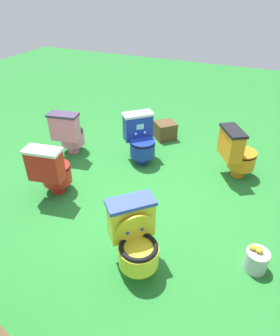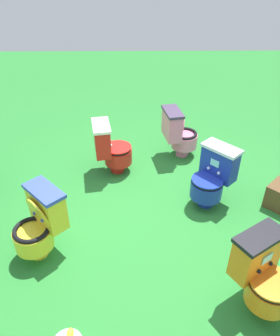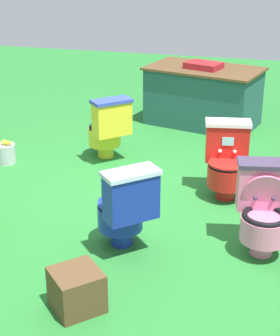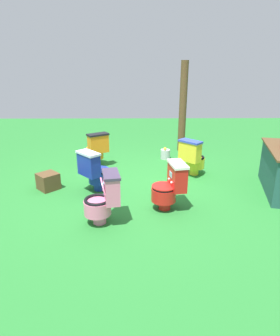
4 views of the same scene
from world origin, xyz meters
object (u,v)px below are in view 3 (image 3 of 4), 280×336
object	(u,v)px
toilet_blue	(125,207)
toilet_red	(227,160)
small_crate	(77,290)
toilet_pink	(264,208)
vendor_table	(203,96)
lemon_bucket	(6,153)
toilet_yellow	(108,128)

from	to	relation	value
toilet_blue	toilet_red	size ratio (longest dim) A/B	1.00
small_crate	toilet_blue	bearing A→B (deg)	83.63
toilet_pink	vendor_table	world-z (taller)	vendor_table
toilet_red	lemon_bucket	world-z (taller)	toilet_red
toilet_pink	lemon_bucket	bearing A→B (deg)	-31.72
lemon_bucket	vendor_table	bearing A→B (deg)	45.70
toilet_pink	small_crate	world-z (taller)	toilet_pink
lemon_bucket	toilet_red	bearing A→B (deg)	-4.02
toilet_blue	small_crate	bearing A→B (deg)	-139.62
toilet_blue	toilet_red	distance (m)	1.38
toilet_pink	toilet_red	world-z (taller)	same
small_crate	toilet_yellow	bearing A→B (deg)	103.74
toilet_red	small_crate	world-z (taller)	toilet_red
toilet_red	lemon_bucket	xyz separation A→B (m)	(-2.47, 0.17, -0.25)
toilet_blue	toilet_yellow	world-z (taller)	same
toilet_pink	toilet_yellow	size ratio (longest dim) A/B	1.00
toilet_red	toilet_pink	bearing A→B (deg)	103.50
toilet_pink	small_crate	size ratio (longest dim) A/B	2.28
toilet_pink	toilet_yellow	distance (m)	2.37
toilet_red	small_crate	distance (m)	2.19
toilet_pink	toilet_red	bearing A→B (deg)	-77.38
toilet_pink	vendor_table	xyz separation A→B (m)	(-0.97, 3.06, 0.02)
toilet_red	lemon_bucket	distance (m)	2.49
vendor_table	toilet_blue	bearing A→B (deg)	-91.63
toilet_pink	small_crate	distance (m)	1.62
toilet_red	lemon_bucket	size ratio (longest dim) A/B	2.63
toilet_yellow	lemon_bucket	distance (m)	1.18
toilet_blue	small_crate	world-z (taller)	toilet_blue
toilet_yellow	small_crate	xyz separation A→B (m)	(0.65, -2.65, -0.23)
toilet_pink	toilet_blue	xyz separation A→B (m)	(-1.06, -0.27, -0.00)
toilet_red	vendor_table	world-z (taller)	vendor_table
toilet_yellow	toilet_red	bearing A→B (deg)	-67.51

